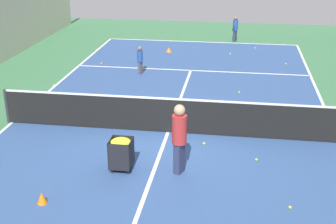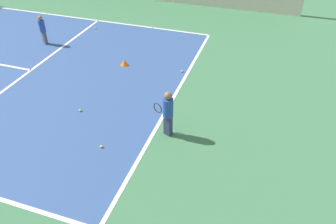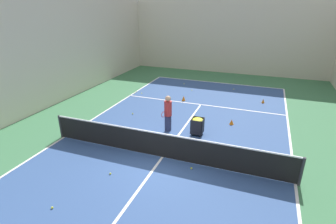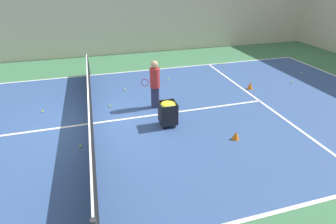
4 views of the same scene
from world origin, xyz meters
TOP-DOWN VIEW (x-y plane):
  - line_baseline_near at (0.00, -11.71)m, footprint 9.83×0.10m
  - line_service_near at (0.00, -6.44)m, footprint 9.83×0.10m
  - player_near_baseline at (-1.73, -12.08)m, footprint 0.35×0.62m
  - child_midcourt at (2.02, -5.65)m, footprint 0.31×0.31m
  - training_cone_0 at (1.39, -9.40)m, footprint 0.28×0.28m
  - tennis_ball_2 at (-1.58, -9.34)m, footprint 0.07×0.07m
  - tennis_ball_11 at (4.01, -6.81)m, footprint 0.07×0.07m
  - tennis_ball_12 at (1.55, -11.50)m, footprint 0.07×0.07m
  - tennis_ball_13 at (4.95, -3.58)m, footprint 0.07×0.07m
  - tennis_ball_15 at (-2.77, -10.65)m, footprint 0.07×0.07m
  - tennis_ball_17 at (4.93, -9.11)m, footprint 0.07×0.07m

SIDE VIEW (x-z plane):
  - line_baseline_near at x=0.00m, z-range 0.00..0.01m
  - line_service_near at x=0.00m, z-range 0.00..0.01m
  - tennis_ball_2 at x=-1.58m, z-range 0.00..0.07m
  - tennis_ball_11 at x=4.01m, z-range 0.00..0.07m
  - tennis_ball_12 at x=1.55m, z-range 0.00..0.07m
  - tennis_ball_13 at x=4.95m, z-range 0.00..0.07m
  - tennis_ball_15 at x=-2.77m, z-range 0.00..0.07m
  - tennis_ball_17 at x=4.93m, z-range 0.00..0.07m
  - training_cone_0 at x=1.39m, z-range 0.00..0.22m
  - child_midcourt at x=2.02m, z-range 0.09..1.25m
  - player_near_baseline at x=-1.73m, z-range 0.10..1.43m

